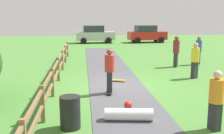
% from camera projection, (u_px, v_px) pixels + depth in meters
% --- Properties ---
extents(ground_plane, '(60.00, 60.00, 0.00)m').
position_uv_depth(ground_plane, '(117.00, 86.00, 12.00)').
color(ground_plane, '#4C8438').
extents(asphalt_path, '(2.40, 28.00, 0.02)m').
position_uv_depth(asphalt_path, '(117.00, 86.00, 12.00)').
color(asphalt_path, '#515156').
rests_on(asphalt_path, ground_plane).
extents(wooden_fence, '(0.12, 18.12, 1.10)m').
position_uv_depth(wooden_fence, '(55.00, 72.00, 11.61)').
color(wooden_fence, olive).
rests_on(wooden_fence, ground_plane).
extents(trash_bin, '(0.56, 0.56, 0.90)m').
position_uv_depth(trash_bin, '(70.00, 112.00, 7.47)').
color(trash_bin, black).
rests_on(trash_bin, ground_plane).
extents(skater_riding, '(0.43, 0.82, 1.76)m').
position_uv_depth(skater_riding, '(110.00, 69.00, 10.67)').
color(skater_riding, black).
rests_on(skater_riding, asphalt_path).
extents(skater_fallen, '(1.44, 1.22, 0.36)m').
position_uv_depth(skater_fallen, '(129.00, 114.00, 8.10)').
color(skater_fallen, white).
rests_on(skater_fallen, asphalt_path).
extents(skateboard_loose, '(0.82, 0.48, 0.08)m').
position_uv_depth(skateboard_loose, '(116.00, 80.00, 12.76)').
color(skateboard_loose, '#BF8C19').
rests_on(skateboard_loose, asphalt_path).
extents(bystander_yellow, '(0.53, 0.53, 1.74)m').
position_uv_depth(bystander_yellow, '(195.00, 59.00, 13.33)').
color(bystander_yellow, '#2D2D33').
rests_on(bystander_yellow, ground_plane).
extents(bystander_orange, '(0.47, 0.47, 1.63)m').
position_uv_depth(bystander_orange, '(216.00, 98.00, 7.27)').
color(bystander_orange, '#2D2D33').
rests_on(bystander_orange, ground_plane).
extents(bystander_blue, '(0.53, 0.53, 1.77)m').
position_uv_depth(bystander_blue, '(199.00, 49.00, 17.07)').
color(bystander_blue, '#2D2D33').
rests_on(bystander_blue, ground_plane).
extents(bystander_maroon, '(0.53, 0.53, 1.84)m').
position_uv_depth(bystander_maroon, '(176.00, 50.00, 16.28)').
color(bystander_maroon, '#2D2D33').
rests_on(bystander_maroon, ground_plane).
extents(parked_car_silver, '(4.30, 2.20, 1.92)m').
position_uv_depth(parked_car_silver, '(95.00, 34.00, 30.38)').
color(parked_car_silver, '#B7B7BC').
rests_on(parked_car_silver, ground_plane).
extents(parked_car_red, '(4.34, 2.30, 1.92)m').
position_uv_depth(parked_car_red, '(147.00, 34.00, 30.97)').
color(parked_car_red, red).
rests_on(parked_car_red, ground_plane).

